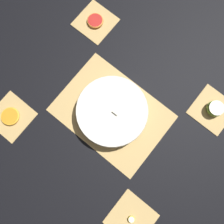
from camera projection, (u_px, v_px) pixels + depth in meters
ground_plane at (112, 113)px, 0.97m from camera, size 6.00×6.00×0.00m
bamboo_mat_center at (112, 113)px, 0.97m from camera, size 0.48×0.35×0.01m
coaster_mat_near_left at (11, 117)px, 0.96m from camera, size 0.17×0.17×0.01m
coaster_mat_near_right at (131, 219)px, 0.90m from camera, size 0.17×0.17×0.01m
coaster_mat_far_left at (95, 22)px, 1.04m from camera, size 0.17×0.17×0.01m
coaster_mat_far_right at (212, 110)px, 0.97m from camera, size 0.17×0.17×0.01m
fruit_salad_bowl at (112, 112)px, 0.93m from camera, size 0.30×0.30×0.08m
apple_half at (215, 109)px, 0.95m from camera, size 0.07×0.07×0.04m
orange_slice_whole at (10, 116)px, 0.96m from camera, size 0.08×0.08×0.01m
banana_coin_single at (131, 219)px, 0.89m from camera, size 0.03×0.03×0.01m
grapefruit_slice at (95, 21)px, 1.03m from camera, size 0.08×0.08×0.01m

